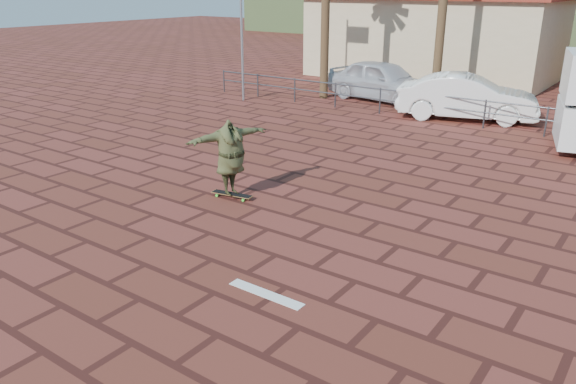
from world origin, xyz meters
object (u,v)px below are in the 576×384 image
object	(u,v)px
longboard	(232,194)
car_silver	(382,81)
car_white	(467,97)
skateboarder	(231,158)

from	to	relation	value
longboard	car_silver	size ratio (longest dim) A/B	0.21
car_white	car_silver	bearing A→B (deg)	54.53
car_silver	car_white	xyz separation A→B (m)	(4.14, -1.42, -0.03)
longboard	car_white	size ratio (longest dim) A/B	0.21
longboard	skateboarder	bearing A→B (deg)	-55.07
longboard	skateboarder	world-z (taller)	skateboarder
car_silver	car_white	world-z (taller)	car_silver
longboard	car_white	distance (m)	11.36
car_silver	skateboarder	bearing A→B (deg)	-158.89
skateboarder	car_white	world-z (taller)	skateboarder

